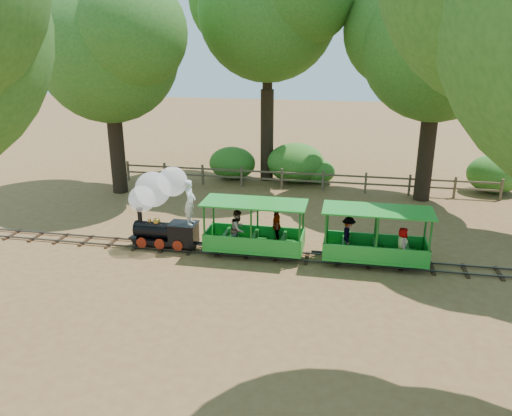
% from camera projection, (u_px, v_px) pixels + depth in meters
% --- Properties ---
extents(ground, '(90.00, 90.00, 0.00)m').
position_uv_depth(ground, '(277.00, 257.00, 16.80)').
color(ground, brown).
rests_on(ground, ground).
extents(track, '(22.00, 1.00, 0.10)m').
position_uv_depth(track, '(277.00, 255.00, 16.78)').
color(track, '#3F3D3A').
rests_on(track, ground).
extents(locomotive, '(2.59, 1.21, 2.96)m').
position_uv_depth(locomotive, '(160.00, 202.00, 17.06)').
color(locomotive, black).
rests_on(locomotive, ground).
extents(carriage_front, '(3.43, 1.47, 1.78)m').
position_uv_depth(carriage_front, '(254.00, 233.00, 16.68)').
color(carriage_front, '#1E8B27').
rests_on(carriage_front, track).
extents(carriage_rear, '(3.43, 1.40, 1.78)m').
position_uv_depth(carriage_rear, '(372.00, 242.00, 15.98)').
color(carriage_rear, '#1E8B27').
rests_on(carriage_rear, track).
extents(oak_nw, '(7.78, 6.84, 9.54)m').
position_uv_depth(oak_nw, '(108.00, 44.00, 21.81)').
color(oak_nw, '#2D2116').
rests_on(oak_nw, ground).
extents(oak_nc, '(8.25, 7.26, 11.50)m').
position_uv_depth(oak_nc, '(268.00, 3.00, 23.32)').
color(oak_nc, '#2D2116').
rests_on(oak_nc, ground).
extents(oak_ne, '(7.89, 6.94, 9.85)m').
position_uv_depth(oak_ne, '(438.00, 37.00, 20.60)').
color(oak_ne, '#2D2116').
rests_on(oak_ne, ground).
extents(fence, '(18.10, 0.10, 1.00)m').
position_uv_depth(fence, '(302.00, 178.00, 24.04)').
color(fence, brown).
rests_on(fence, ground).
extents(shrub_west, '(2.42, 1.86, 1.68)m').
position_uv_depth(shrub_west, '(232.00, 163.00, 25.85)').
color(shrub_west, '#2D6B1E').
rests_on(shrub_west, ground).
extents(shrub_mid_w, '(2.90, 2.23, 2.01)m').
position_uv_depth(shrub_mid_w, '(296.00, 163.00, 25.20)').
color(shrub_mid_w, '#2D6B1E').
rests_on(shrub_mid_w, ground).
extents(shrub_mid_e, '(1.78, 1.37, 1.23)m').
position_uv_depth(shrub_mid_e, '(317.00, 171.00, 25.13)').
color(shrub_mid_e, '#2D6B1E').
rests_on(shrub_mid_e, ground).
extents(shrub_east, '(2.62, 2.02, 1.82)m').
position_uv_depth(shrub_east, '(495.00, 174.00, 23.52)').
color(shrub_east, '#2D6B1E').
rests_on(shrub_east, ground).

